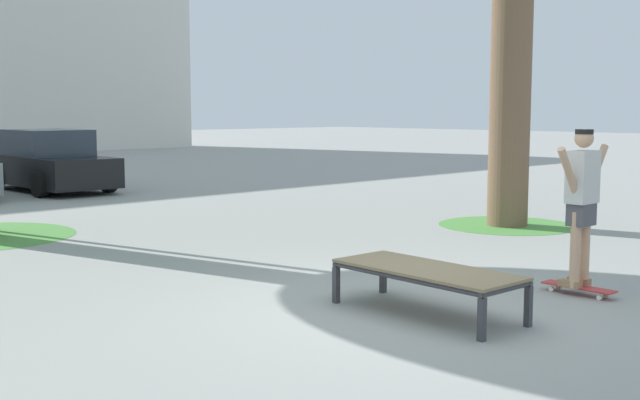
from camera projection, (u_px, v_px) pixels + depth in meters
The scene contains 6 objects.
ground_plane at pixel (403, 311), 7.90m from camera, with size 120.00×120.00×0.00m, color #999993.
skate_box at pixel (427, 272), 7.72m from camera, with size 0.83×1.93×0.46m.
skateboard at pixel (578, 288), 8.57m from camera, with size 0.21×0.80×0.09m.
skater at pixel (582, 196), 8.46m from camera, with size 1.00×0.28×1.69m.
grass_patch_near_right at pixel (507, 225), 13.71m from camera, with size 2.34×2.34×0.01m, color #519342.
car_black at pixel (50, 163), 19.53m from camera, with size 1.98×4.23×1.50m.
Camera 1 is at (-5.95, -4.99, 1.99)m, focal length 44.63 mm.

